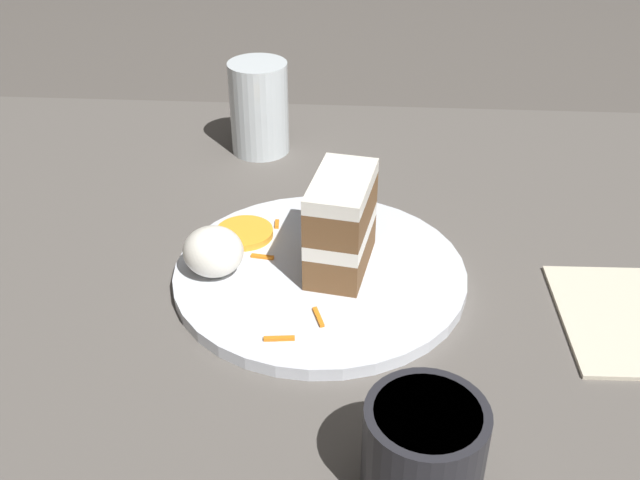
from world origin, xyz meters
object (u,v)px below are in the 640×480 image
Objects in this scene: plate at (320,274)px; orange_garnish at (244,233)px; cream_dollop at (213,251)px; cake_slice at (341,224)px; coffee_mug at (424,449)px; drinking_glass at (259,114)px.

orange_garnish is at bearing 146.62° from plate.
plate is at bearing 7.13° from cream_dollop.
cake_slice is (0.02, 0.01, 0.05)m from plate.
cake_slice is 0.25m from coffee_mug.
cream_dollop is 0.69× the size of coffee_mug.
cake_slice is 0.12m from cream_dollop.
drinking_glass reaches higher than coffee_mug.
plate is 2.43× the size of drinking_glass.
coffee_mug is at bearing -65.30° from cake_slice.
cake_slice reaches higher than coffee_mug.
plate is 0.06m from cake_slice.
plate is 0.10m from cream_dollop.
cake_slice is 0.89× the size of drinking_glass.
orange_garnish is 0.51× the size of drinking_glass.
cake_slice is 1.75× the size of orange_garnish.
cream_dollop is 0.28m from drinking_glass.
cake_slice reaches higher than orange_garnish.
plate is 3.40× the size of coffee_mug.
plate is 0.25m from coffee_mug.
plate is at bearing -71.23° from drinking_glass.
cream_dollop reaches higher than orange_garnish.
coffee_mug is at bearing -60.61° from orange_garnish.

